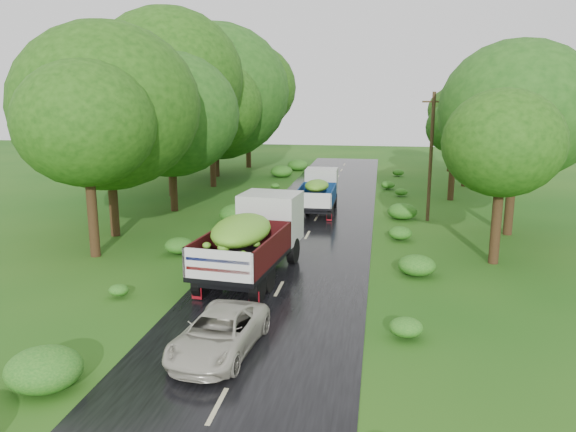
% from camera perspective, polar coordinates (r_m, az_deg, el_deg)
% --- Properties ---
extents(ground, '(120.00, 120.00, 0.00)m').
position_cam_1_polar(ground, '(17.28, -3.34, -11.92)').
color(ground, '#14490F').
rests_on(ground, ground).
extents(road, '(6.50, 80.00, 0.02)m').
position_cam_1_polar(road, '(21.83, -0.44, -6.52)').
color(road, black).
rests_on(road, ground).
extents(road_lines, '(0.12, 69.60, 0.00)m').
position_cam_1_polar(road_lines, '(22.76, -0.00, -5.68)').
color(road_lines, '#BFB78C').
rests_on(road_lines, road).
extents(truck_near, '(3.18, 7.19, 2.93)m').
position_cam_1_polar(truck_near, '(22.04, -3.39, -1.88)').
color(truck_near, black).
rests_on(truck_near, ground).
extents(truck_far, '(2.07, 5.69, 2.38)m').
position_cam_1_polar(truck_far, '(33.83, 3.16, 2.71)').
color(truck_far, black).
rests_on(truck_far, ground).
extents(car, '(2.29, 4.31, 1.15)m').
position_cam_1_polar(car, '(16.01, -7.01, -11.72)').
color(car, '#B9B6A4').
rests_on(car, road).
extents(utility_pole, '(1.24, 0.28, 7.12)m').
position_cam_1_polar(utility_pole, '(31.97, 14.31, 5.95)').
color(utility_pole, '#382616').
rests_on(utility_pole, ground).
extents(trees_left, '(6.18, 33.59, 10.09)m').
position_cam_1_polar(trees_left, '(40.39, -9.76, 11.88)').
color(trees_left, black).
rests_on(trees_left, ground).
extents(trees_right, '(5.15, 31.31, 7.97)m').
position_cam_1_polar(trees_right, '(36.57, 18.99, 9.35)').
color(trees_right, black).
rests_on(trees_right, ground).
extents(shrubs, '(11.90, 44.00, 0.70)m').
position_cam_1_polar(shrubs, '(30.30, 2.48, -0.39)').
color(shrubs, '#155B17').
rests_on(shrubs, ground).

